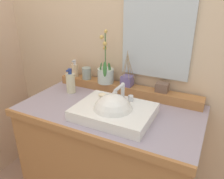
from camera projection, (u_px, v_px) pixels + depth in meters
wall_back at (136, 38)px, 1.63m from camera, size 3.03×0.20×2.53m
vanity_cabinet at (110, 162)px, 1.61m from camera, size 1.16×0.65×0.89m
back_ledge at (126, 89)px, 1.63m from camera, size 1.09×0.10×0.06m
sink_basin at (113, 113)px, 1.31m from camera, size 0.45×0.35×0.27m
soap_bar at (103, 95)px, 1.43m from camera, size 0.07×0.04×0.02m
potted_plant at (106, 73)px, 1.64m from camera, size 0.12×0.13×0.39m
soap_dispenser at (75, 70)px, 1.77m from camera, size 0.05×0.06×0.14m
tumbler_cup at (87, 73)px, 1.72m from camera, size 0.07×0.07×0.09m
reed_diffuser at (127, 80)px, 1.59m from camera, size 0.09×0.10×0.26m
trinket_box at (162, 87)px, 1.50m from camera, size 0.08×0.07×0.06m
lotion_bottle at (71, 83)px, 1.63m from camera, size 0.07×0.07×0.18m
mirror at (157, 31)px, 1.43m from camera, size 0.47×0.02×0.62m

